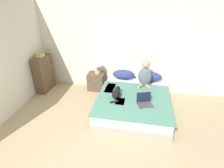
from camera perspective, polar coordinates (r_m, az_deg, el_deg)
wall_back at (r=5.00m, az=3.62°, el=11.86°), size 5.87×0.05×2.55m
wall_side at (r=4.61m, az=-31.58°, el=6.28°), size 0.05×4.13×2.55m
bed at (r=4.43m, az=7.13°, el=-5.89°), size 1.74×2.03×0.42m
pillow_near at (r=5.03m, az=3.77°, el=3.11°), size 0.63×0.29×0.26m
pillow_far at (r=5.01m, az=12.42°, el=2.37°), size 0.63×0.29×0.26m
person_sitting at (r=4.66m, az=10.75°, el=2.98°), size 0.36×0.35×0.71m
cat_tabby at (r=4.17m, az=1.42°, el=-2.97°), size 0.20×0.56×0.19m
laptop_open at (r=4.00m, az=10.61°, el=-5.79°), size 0.41×0.37×0.24m
nightstand at (r=5.28m, az=-5.17°, el=0.83°), size 0.48×0.40×0.52m
table_lamp at (r=5.03m, az=-4.86°, el=6.73°), size 0.30×0.30×0.45m
bookshelf at (r=5.53m, az=-21.43°, el=3.23°), size 0.28×0.65×1.05m
book_stack_top at (r=5.33m, az=-22.45°, el=8.66°), size 0.20×0.22×0.07m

